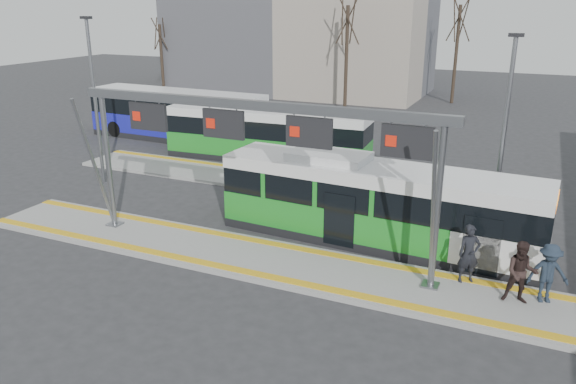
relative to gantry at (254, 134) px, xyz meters
name	(u,v)px	position (x,y,z in m)	size (l,w,h in m)	color
ground	(263,262)	(0.35, -0.25, -4.30)	(120.00, 120.00, 0.00)	#2D2D30
platform_main	(263,260)	(0.35, -0.25, -4.22)	(22.00, 3.00, 0.15)	gray
platform_second	(263,180)	(-3.65, 7.75, -4.22)	(20.00, 3.00, 0.15)	gray
tactile_main	(263,257)	(0.35, -0.25, -4.14)	(22.00, 2.65, 0.02)	gold
tactile_second	(273,172)	(-3.65, 8.90, -4.14)	(20.00, 0.35, 0.02)	gold
gantry	(254,134)	(0.00, 0.00, 0.00)	(13.00, 1.68, 5.20)	slate
hero_bus	(376,205)	(3.31, 2.88, -2.87)	(11.50, 3.06, 3.13)	black
bg_bus_green	(267,135)	(-5.14, 11.28, -2.92)	(11.31, 3.02, 2.80)	black
bg_bus_blue	(177,116)	(-12.46, 13.37, -2.79)	(11.78, 3.01, 3.05)	black
passenger_a	(469,254)	(6.78, 0.80, -3.23)	(0.67, 0.44, 1.84)	black
passenger_b	(521,273)	(8.29, 0.10, -3.23)	(0.90, 0.70, 1.85)	black
passenger_c	(548,273)	(8.98, 0.45, -3.27)	(1.14, 0.66, 1.77)	#1E2937
tree_left	(348,21)	(-6.16, 27.54, 2.60)	(1.40, 1.40, 9.10)	#382B21
tree_mid	(459,19)	(1.24, 34.32, 2.63)	(1.40, 1.40, 9.14)	#382B21
tree_far	(160,34)	(-25.23, 29.44, 1.11)	(1.40, 1.40, 7.13)	#382B21
lamp_west	(95,98)	(-10.58, 4.45, -0.22)	(0.50, 0.25, 7.67)	slate
lamp_east	(504,134)	(7.14, 5.18, -0.42)	(0.50, 0.25, 7.28)	slate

